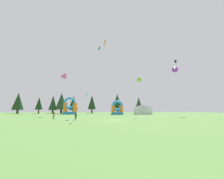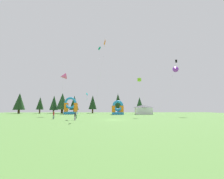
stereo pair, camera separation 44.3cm
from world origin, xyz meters
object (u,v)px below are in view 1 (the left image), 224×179
at_px(kite_black_box, 175,62).
at_px(inflatable_red_slide, 70,108).
at_px(inflatable_orange_dome, 117,109).
at_px(kite_purple_delta, 175,69).
at_px(kite_pink_delta, 63,76).
at_px(person_left_edge, 77,114).
at_px(kite_orange_diamond, 105,43).
at_px(person_midfield, 54,114).
at_px(person_far_side, 75,115).
at_px(kite_cyan_diamond, 87,94).
at_px(festival_tent, 143,110).
at_px(kite_teal_parafoil, 99,49).
at_px(kite_lime_box, 139,80).

height_order(kite_black_box, inflatable_red_slide, kite_black_box).
bearing_deg(inflatable_orange_dome, kite_purple_delta, -26.51).
xyz_separation_m(kite_pink_delta, kite_black_box, (41.24, 2.17, 6.60)).
bearing_deg(person_left_edge, inflatable_orange_dome, 122.75).
bearing_deg(kite_orange_diamond, person_midfield, -161.37).
distance_m(kite_pink_delta, person_far_side, 25.40).
height_order(kite_cyan_diamond, inflatable_orange_dome, kite_cyan_diamond).
distance_m(kite_cyan_diamond, person_far_side, 28.36).
bearing_deg(festival_tent, kite_cyan_diamond, -174.11).
distance_m(kite_teal_parafoil, inflatable_orange_dome, 24.85).
height_order(kite_orange_diamond, person_midfield, kite_orange_diamond).
height_order(kite_black_box, person_midfield, kite_black_box).
xyz_separation_m(kite_pink_delta, festival_tent, (30.12, 9.32, -11.50)).
xyz_separation_m(kite_orange_diamond, kite_cyan_diamond, (-7.00, 19.33, -12.53)).
distance_m(kite_pink_delta, kite_cyan_diamond, 11.71).
bearing_deg(person_far_side, kite_lime_box, 152.01).
distance_m(kite_teal_parafoil, kite_pink_delta, 15.86).
height_order(kite_cyan_diamond, person_left_edge, kite_cyan_diamond).
distance_m(kite_purple_delta, person_far_side, 39.49).
height_order(kite_pink_delta, kite_cyan_diamond, kite_pink_delta).
distance_m(inflatable_red_slide, inflatable_orange_dome, 19.71).
bearing_deg(kite_pink_delta, person_left_edge, -62.14).
distance_m(kite_black_box, person_left_edge, 41.99).
height_order(kite_pink_delta, festival_tent, kite_pink_delta).
xyz_separation_m(kite_teal_parafoil, inflatable_red_slide, (-12.42, 16.71, -19.23)).
relative_size(person_midfield, inflatable_orange_dome, 0.32).
height_order(kite_purple_delta, inflatable_red_slide, kite_purple_delta).
distance_m(kite_purple_delta, kite_cyan_diamond, 33.79).
bearing_deg(person_left_edge, kite_lime_box, 81.18).
bearing_deg(kite_teal_parafoil, festival_tent, 38.30).
bearing_deg(festival_tent, person_far_side, -126.05).
bearing_deg(kite_pink_delta, person_midfield, -80.79).
relative_size(kite_lime_box, kite_black_box, 0.56).
bearing_deg(inflatable_red_slide, festival_tent, -5.53).
bearing_deg(kite_pink_delta, kite_cyan_diamond, 42.73).
height_order(kite_teal_parafoil, person_left_edge, kite_teal_parafoil).
xyz_separation_m(kite_purple_delta, kite_black_box, (1.96, 3.31, 3.79)).
distance_m(kite_teal_parafoil, kite_cyan_diamond, 18.84).
distance_m(kite_teal_parafoil, kite_black_box, 29.44).
relative_size(person_midfield, person_far_side, 1.03).
bearing_deg(person_far_side, kite_cyan_diamond, -154.07).
bearing_deg(person_left_edge, person_far_side, -22.11).
bearing_deg(kite_pink_delta, inflatable_orange_dome, 23.91).
xyz_separation_m(kite_lime_box, kite_cyan_diamond, (-17.31, 14.73, -3.17)).
relative_size(kite_purple_delta, person_far_side, 10.01).
relative_size(kite_teal_parafoil, kite_pink_delta, 1.53).
distance_m(person_midfield, person_far_side, 7.10).
bearing_deg(person_left_edge, festival_tent, 106.67).
bearing_deg(person_midfield, person_left_edge, 179.09).
xyz_separation_m(person_far_side, person_left_edge, (-0.83, 6.18, 0.06)).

